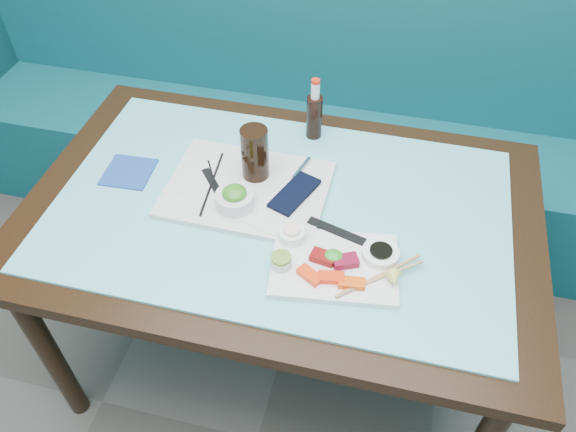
% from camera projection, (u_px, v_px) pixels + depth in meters
% --- Properties ---
extents(booth_bench, '(3.00, 0.56, 1.17)m').
position_uv_depth(booth_bench, '(330.00, 133.00, 2.36)').
color(booth_bench, '#0E515C').
rests_on(booth_bench, ground).
extents(dining_table, '(1.40, 0.90, 0.75)m').
position_uv_depth(dining_table, '(281.00, 229.00, 1.59)').
color(dining_table, black).
rests_on(dining_table, ground).
extents(glass_top, '(1.22, 0.76, 0.01)m').
position_uv_depth(glass_top, '(280.00, 207.00, 1.53)').
color(glass_top, '#67C5CE').
rests_on(glass_top, dining_table).
extents(sashimi_plate, '(0.33, 0.26, 0.02)m').
position_uv_depth(sashimi_plate, '(334.00, 265.00, 1.37)').
color(sashimi_plate, white).
rests_on(sashimi_plate, glass_top).
extents(salmon_left, '(0.07, 0.06, 0.02)m').
position_uv_depth(salmon_left, '(310.00, 275.00, 1.33)').
color(salmon_left, '#FF340A').
rests_on(salmon_left, sashimi_plate).
extents(salmon_mid, '(0.07, 0.04, 0.02)m').
position_uv_depth(salmon_mid, '(331.00, 277.00, 1.33)').
color(salmon_mid, '#FF280A').
rests_on(salmon_mid, sashimi_plate).
extents(salmon_right, '(0.07, 0.04, 0.02)m').
position_uv_depth(salmon_right, '(351.00, 283.00, 1.31)').
color(salmon_right, '#EF4D09').
rests_on(salmon_right, sashimi_plate).
extents(tuna_left, '(0.07, 0.05, 0.02)m').
position_uv_depth(tuna_left, '(323.00, 257.00, 1.37)').
color(tuna_left, maroon).
rests_on(tuna_left, sashimi_plate).
extents(tuna_right, '(0.07, 0.06, 0.02)m').
position_uv_depth(tuna_right, '(345.00, 261.00, 1.36)').
color(tuna_right, maroon).
rests_on(tuna_right, sashimi_plate).
extents(seaweed_garnish, '(0.05, 0.05, 0.03)m').
position_uv_depth(seaweed_garnish, '(334.00, 256.00, 1.36)').
color(seaweed_garnish, '#289322').
rests_on(seaweed_garnish, sashimi_plate).
extents(ramekin_wasabi, '(0.06, 0.06, 0.02)m').
position_uv_depth(ramekin_wasabi, '(281.00, 262.00, 1.35)').
color(ramekin_wasabi, silver).
rests_on(ramekin_wasabi, sashimi_plate).
extents(wasabi_fill, '(0.05, 0.05, 0.01)m').
position_uv_depth(wasabi_fill, '(281.00, 258.00, 1.34)').
color(wasabi_fill, olive).
rests_on(wasabi_fill, ramekin_wasabi).
extents(ramekin_ginger, '(0.07, 0.07, 0.03)m').
position_uv_depth(ramekin_ginger, '(292.00, 235.00, 1.41)').
color(ramekin_ginger, white).
rests_on(ramekin_ginger, sashimi_plate).
extents(ginger_fill, '(0.06, 0.06, 0.01)m').
position_uv_depth(ginger_fill, '(292.00, 230.00, 1.40)').
color(ginger_fill, beige).
rests_on(ginger_fill, ramekin_ginger).
extents(soy_dish, '(0.10, 0.10, 0.02)m').
position_uv_depth(soy_dish, '(381.00, 254.00, 1.37)').
color(soy_dish, white).
rests_on(soy_dish, sashimi_plate).
extents(soy_fill, '(0.06, 0.06, 0.01)m').
position_uv_depth(soy_fill, '(381.00, 250.00, 1.37)').
color(soy_fill, black).
rests_on(soy_fill, soy_dish).
extents(lemon_wedge, '(0.05, 0.04, 0.04)m').
position_uv_depth(lemon_wedge, '(394.00, 279.00, 1.31)').
color(lemon_wedge, '#DDDB68').
rests_on(lemon_wedge, sashimi_plate).
extents(chopstick_sleeve, '(0.16, 0.07, 0.00)m').
position_uv_depth(chopstick_sleeve, '(336.00, 231.00, 1.44)').
color(chopstick_sleeve, black).
rests_on(chopstick_sleeve, sashimi_plate).
extents(wooden_chopstick_a, '(0.18, 0.18, 0.01)m').
position_uv_depth(wooden_chopstick_a, '(379.00, 276.00, 1.33)').
color(wooden_chopstick_a, tan).
rests_on(wooden_chopstick_a, sashimi_plate).
extents(wooden_chopstick_b, '(0.18, 0.14, 0.01)m').
position_uv_depth(wooden_chopstick_b, '(383.00, 277.00, 1.33)').
color(wooden_chopstick_b, tan).
rests_on(wooden_chopstick_b, sashimi_plate).
extents(serving_tray, '(0.44, 0.34, 0.02)m').
position_uv_depth(serving_tray, '(247.00, 189.00, 1.56)').
color(serving_tray, silver).
rests_on(serving_tray, glass_top).
extents(paper_placemat, '(0.38, 0.32, 0.00)m').
position_uv_depth(paper_placemat, '(247.00, 187.00, 1.55)').
color(paper_placemat, silver).
rests_on(paper_placemat, serving_tray).
extents(seaweed_bowl, '(0.11, 0.11, 0.04)m').
position_uv_depth(seaweed_bowl, '(235.00, 200.00, 1.49)').
color(seaweed_bowl, silver).
rests_on(seaweed_bowl, serving_tray).
extents(seaweed_salad, '(0.07, 0.07, 0.03)m').
position_uv_depth(seaweed_salad, '(234.00, 193.00, 1.47)').
color(seaweed_salad, '#347D1C').
rests_on(seaweed_salad, seaweed_bowl).
extents(cola_glass, '(0.08, 0.08, 0.16)m').
position_uv_depth(cola_glass, '(255.00, 153.00, 1.53)').
color(cola_glass, black).
rests_on(cola_glass, serving_tray).
extents(navy_pouch, '(0.12, 0.18, 0.01)m').
position_uv_depth(navy_pouch, '(295.00, 194.00, 1.52)').
color(navy_pouch, black).
rests_on(navy_pouch, serving_tray).
extents(fork, '(0.04, 0.10, 0.01)m').
position_uv_depth(fork, '(301.00, 168.00, 1.60)').
color(fork, silver).
rests_on(fork, serving_tray).
extents(black_chopstick_a, '(0.03, 0.26, 0.01)m').
position_uv_depth(black_chopstick_a, '(212.00, 183.00, 1.56)').
color(black_chopstick_a, black).
rests_on(black_chopstick_a, serving_tray).
extents(black_chopstick_b, '(0.10, 0.18, 0.01)m').
position_uv_depth(black_chopstick_b, '(215.00, 184.00, 1.56)').
color(black_chopstick_b, black).
rests_on(black_chopstick_b, serving_tray).
extents(tray_sleeve, '(0.10, 0.12, 0.00)m').
position_uv_depth(tray_sleeve, '(213.00, 184.00, 1.56)').
color(tray_sleeve, black).
rests_on(tray_sleeve, serving_tray).
extents(cola_bottle_body, '(0.06, 0.06, 0.14)m').
position_uv_depth(cola_bottle_body, '(314.00, 117.00, 1.69)').
color(cola_bottle_body, black).
rests_on(cola_bottle_body, glass_top).
extents(cola_bottle_neck, '(0.03, 0.03, 0.05)m').
position_uv_depth(cola_bottle_neck, '(315.00, 91.00, 1.62)').
color(cola_bottle_neck, white).
rests_on(cola_bottle_neck, cola_bottle_body).
extents(cola_bottle_cap, '(0.03, 0.03, 0.01)m').
position_uv_depth(cola_bottle_cap, '(316.00, 81.00, 1.60)').
color(cola_bottle_cap, red).
rests_on(cola_bottle_cap, cola_bottle_neck).
extents(blue_napkin, '(0.14, 0.14, 0.01)m').
position_uv_depth(blue_napkin, '(129.00, 172.00, 1.62)').
color(blue_napkin, navy).
rests_on(blue_napkin, glass_top).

